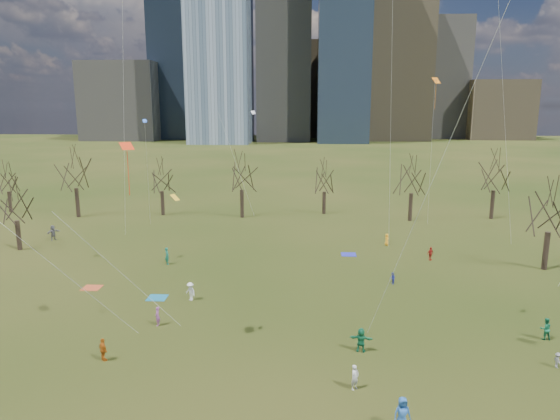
{
  "coord_description": "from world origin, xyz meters",
  "views": [
    {
      "loc": [
        2.23,
        -30.65,
        15.92
      ],
      "look_at": [
        0.0,
        12.0,
        7.0
      ],
      "focal_mm": 32.0,
      "sensor_mm": 36.0,
      "label": 1
    }
  ],
  "objects_px": {
    "blanket_crimson": "(92,288)",
    "blanket_navy": "(349,254)",
    "person_4": "(103,350)",
    "blanket_teal": "(157,298)",
    "person_1": "(355,377)",
    "person_0": "(402,414)"
  },
  "relations": [
    {
      "from": "blanket_crimson",
      "to": "blanket_navy",
      "type": "bearing_deg",
      "value": 25.8
    },
    {
      "from": "blanket_navy",
      "to": "person_4",
      "type": "height_order",
      "value": "person_4"
    },
    {
      "from": "blanket_navy",
      "to": "person_4",
      "type": "xyz_separation_m",
      "value": [
        -17.5,
        -24.17,
        0.75
      ]
    },
    {
      "from": "blanket_teal",
      "to": "person_1",
      "type": "distance_m",
      "value": 20.23
    },
    {
      "from": "person_0",
      "to": "person_1",
      "type": "bearing_deg",
      "value": 109.8
    },
    {
      "from": "blanket_navy",
      "to": "blanket_crimson",
      "type": "distance_m",
      "value": 26.39
    },
    {
      "from": "blanket_navy",
      "to": "person_1",
      "type": "bearing_deg",
      "value": -93.95
    },
    {
      "from": "blanket_teal",
      "to": "person_4",
      "type": "bearing_deg",
      "value": -91.45
    },
    {
      "from": "blanket_navy",
      "to": "person_1",
      "type": "height_order",
      "value": "person_1"
    },
    {
      "from": "blanket_crimson",
      "to": "person_1",
      "type": "xyz_separation_m",
      "value": [
        21.92,
        -15.11,
        0.73
      ]
    },
    {
      "from": "person_0",
      "to": "blanket_crimson",
      "type": "bearing_deg",
      "value": 132.49
    },
    {
      "from": "blanket_navy",
      "to": "person_1",
      "type": "xyz_separation_m",
      "value": [
        -1.84,
        -26.6,
        0.73
      ]
    },
    {
      "from": "blanket_navy",
      "to": "blanket_crimson",
      "type": "height_order",
      "value": "same"
    },
    {
      "from": "person_0",
      "to": "person_4",
      "type": "xyz_separation_m",
      "value": [
        -17.67,
        5.99,
        -0.12
      ]
    },
    {
      "from": "person_0",
      "to": "person_1",
      "type": "xyz_separation_m",
      "value": [
        -2.0,
        3.57,
        -0.15
      ]
    },
    {
      "from": "person_1",
      "to": "person_0",
      "type": "bearing_deg",
      "value": -104.71
    },
    {
      "from": "person_4",
      "to": "blanket_teal",
      "type": "bearing_deg",
      "value": -50.77
    },
    {
      "from": "person_0",
      "to": "person_4",
      "type": "bearing_deg",
      "value": 151.73
    },
    {
      "from": "blanket_crimson",
      "to": "person_4",
      "type": "distance_m",
      "value": 14.16
    },
    {
      "from": "person_1",
      "to": "person_4",
      "type": "xyz_separation_m",
      "value": [
        -15.66,
        2.43,
        0.02
      ]
    },
    {
      "from": "blanket_crimson",
      "to": "person_0",
      "type": "xyz_separation_m",
      "value": [
        23.93,
        -18.68,
        0.87
      ]
    },
    {
      "from": "person_0",
      "to": "blanket_navy",
      "type": "bearing_deg",
      "value": 80.78
    }
  ]
}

